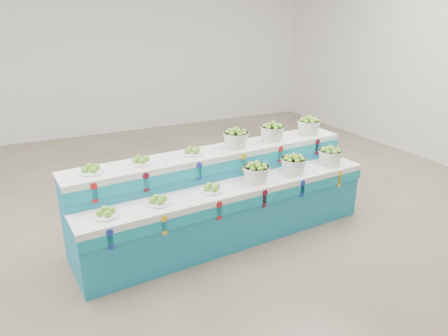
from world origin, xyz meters
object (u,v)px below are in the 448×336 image
at_px(plate_upper_mid, 141,160).
at_px(basket_lower_left, 256,172).
at_px(display_stand, 224,196).
at_px(basket_upper_right, 309,125).

bearing_deg(plate_upper_mid, basket_lower_left, -15.97).
height_order(display_stand, basket_lower_left, display_stand).
bearing_deg(plate_upper_mid, display_stand, -9.54).
bearing_deg(basket_upper_right, display_stand, -167.21).
xyz_separation_m(basket_lower_left, plate_upper_mid, (-1.25, 0.36, 0.23)).
bearing_deg(display_stand, basket_upper_right, 8.65).
relative_size(basket_lower_left, basket_upper_right, 1.00).
bearing_deg(display_stand, plate_upper_mid, 166.32).
height_order(basket_lower_left, basket_upper_right, basket_upper_right).
relative_size(plate_upper_mid, basket_upper_right, 0.80).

